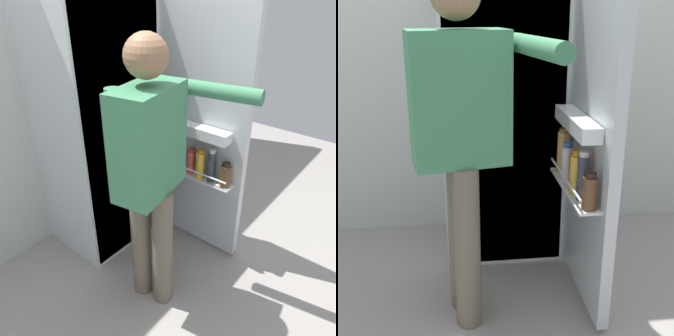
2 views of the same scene
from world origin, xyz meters
TOP-DOWN VIEW (x-y plane):
  - ground_plane at (0.00, 0.00)m, footprint 5.75×5.75m
  - kitchen_wall at (0.00, 0.86)m, footprint 4.40×0.10m
  - refrigerator at (0.03, 0.47)m, footprint 0.74×1.24m
  - person at (-0.24, -0.19)m, footprint 0.61×0.67m

SIDE VIEW (x-z plane):
  - ground_plane at x=0.00m, z-range 0.00..0.00m
  - refrigerator at x=0.03m, z-range 0.00..1.77m
  - person at x=-0.24m, z-range 0.16..1.76m
  - kitchen_wall at x=0.00m, z-range 0.00..2.54m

